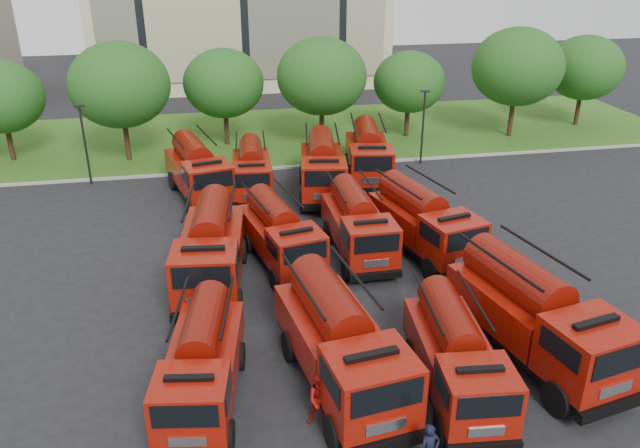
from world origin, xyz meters
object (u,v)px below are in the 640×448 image
Objects in this scene: fire_truck_3 at (535,315)px; fire_truck_10 at (322,167)px; fire_truck_6 at (358,224)px; firefighter_5 at (433,274)px; fire_truck_9 at (252,170)px; fire_truck_4 at (211,248)px; firefighter_4 at (230,362)px; fire_truck_0 at (202,362)px; firefighter_3 at (611,363)px; fire_truck_7 at (423,222)px; fire_truck_11 at (368,154)px; fire_truck_1 at (340,343)px; fire_truck_2 at (456,355)px; fire_truck_8 at (198,170)px; fire_truck_5 at (280,234)px; firefighter_1 at (321,423)px.

fire_truck_10 is at bearing 92.43° from fire_truck_3.
fire_truck_6 is 4.25× the size of firefighter_5.
fire_truck_10 is (4.20, -0.77, 0.19)m from fire_truck_9.
fire_truck_4 is 12.09m from fire_truck_10.
fire_truck_10 reaches higher than firefighter_4.
fire_truck_0 reaches higher than firefighter_3.
fire_truck_7 is 10.75m from firefighter_3.
fire_truck_7 is 0.97× the size of fire_truck_11.
fire_truck_3 is 5.07× the size of firefighter_5.
fire_truck_1 is 4.89× the size of firefighter_5.
fire_truck_10 reaches higher than fire_truck_7.
fire_truck_1 reaches higher than fire_truck_0.
fire_truck_2 is 0.88× the size of fire_truck_7.
fire_truck_4 is at bearing -100.87° from fire_truck_8.
fire_truck_11 is (7.06, 10.40, 0.19)m from fire_truck_5.
fire_truck_4 is at bearing 136.27° from fire_truck_2.
fire_truck_3 is 1.03× the size of fire_truck_4.
fire_truck_11 is at bearing 43.83° from fire_truck_5.
fire_truck_6 is 1.01× the size of fire_truck_9.
fire_truck_0 is 3.59× the size of firefighter_1.
firefighter_3 is (2.77, -0.96, -1.79)m from fire_truck_3.
fire_truck_9 is (3.31, 18.53, 0.03)m from fire_truck_0.
fire_truck_8 is 4.15× the size of firefighter_1.
firefighter_3 is (14.55, -19.45, -1.70)m from fire_truck_8.
fire_truck_7 is 13.23m from firefighter_1.
fire_truck_7 is (-1.07, 8.95, -0.14)m from fire_truck_3.
fire_truck_5 is 1.02× the size of fire_truck_6.
fire_truck_1 reaches higher than firefighter_1.
firefighter_5 is (10.61, 6.77, -1.49)m from fire_truck_0.
fire_truck_6 is 8.22m from fire_truck_10.
fire_truck_11 is at bearing 80.84° from firefighter_1.
fire_truck_6 is 12.23m from firefighter_1.
fire_truck_3 reaches higher than firefighter_4.
firefighter_5 is (5.99, 6.91, -1.75)m from fire_truck_1.
fire_truck_2 is at bearing 17.64° from firefighter_1.
fire_truck_11 reaches higher than fire_truck_8.
fire_truck_11 is (10.31, 11.77, -0.04)m from fire_truck_4.
fire_truck_3 is 4.36× the size of firefighter_1.
fire_truck_4 is at bearing -56.58° from firefighter_4.
fire_truck_4 reaches higher than fire_truck_9.
fire_truck_2 is 4.12× the size of firefighter_5.
fire_truck_7 reaches higher than fire_truck_0.
fire_truck_4 is 15.65m from fire_truck_11.
fire_truck_0 is 0.87× the size of fire_truck_10.
fire_truck_1 is at bearing 74.40° from firefighter_5.
fire_truck_2 reaches higher than firefighter_1.
firefighter_1 is at bearing -177.86° from fire_truck_3.
firefighter_4 is (0.93, 1.87, -1.49)m from fire_truck_0.
fire_truck_8 reaches higher than firefighter_1.
fire_truck_3 reaches higher than fire_truck_1.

